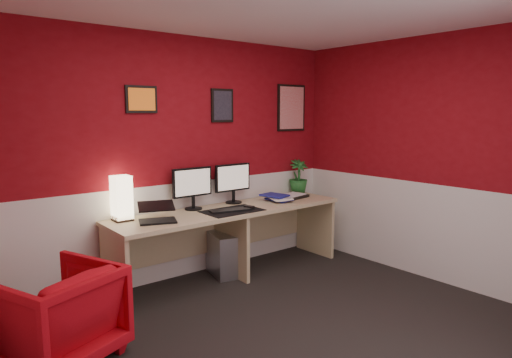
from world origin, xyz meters
The scene contains 23 objects.
ground centered at (0.00, 0.00, 0.00)m, with size 4.00×3.50×0.01m, color black.
wall_back centered at (0.00, 1.75, 1.25)m, with size 4.00×0.01×2.50m, color maroon.
wall_right centered at (2.00, 0.00, 1.25)m, with size 0.01×3.50×2.50m, color maroon.
wainscot_back centered at (0.00, 1.75, 0.50)m, with size 4.00×0.01×1.00m, color silver.
wainscot_right centered at (2.00, 0.00, 0.50)m, with size 0.01×3.50×1.00m, color silver.
desk centered at (0.42, 1.41, 0.36)m, with size 2.60×0.65×0.73m, color tan.
shoji_lamp centered at (-0.67, 1.61, 0.93)m, with size 0.16×0.16×0.40m, color #FFE5B2.
laptop centered at (-0.44, 1.35, 0.84)m, with size 0.33×0.23×0.22m, color black.
monitor_left centered at (0.10, 1.62, 1.02)m, with size 0.45×0.06×0.58m, color black.
monitor_right centered at (0.62, 1.63, 1.02)m, with size 0.45×0.06×0.58m, color black.
desk_mat centered at (0.36, 1.30, 0.73)m, with size 0.60×0.38×0.01m, color black.
keyboard centered at (0.34, 1.29, 0.74)m, with size 0.42×0.14×0.02m, color black.
mouse centered at (0.56, 1.27, 0.75)m, with size 0.06×0.10×0.03m, color black.
book_bottom centered at (1.00, 1.41, 0.74)m, with size 0.21×0.28×0.03m, color navy.
book_middle centered at (0.97, 1.41, 0.77)m, with size 0.23×0.31×0.02m, color silver.
book_top centered at (0.94, 1.40, 0.79)m, with size 0.22×0.29×0.03m, color navy.
zen_tray centered at (1.35, 1.45, 0.74)m, with size 0.35×0.25×0.03m, color black.
potted_plant centered at (1.61, 1.62, 0.94)m, with size 0.23×0.23×0.42m, color #19591E.
pc_tower centered at (0.36, 1.50, 0.23)m, with size 0.20×0.45×0.45m, color #99999E.
armchair centered at (-1.50, 0.81, 0.34)m, with size 0.72×0.75×0.68m, color red.
art_left centered at (-0.38, 1.74, 1.85)m, with size 0.32×0.02×0.26m, color orange.
art_center centered at (0.56, 1.74, 1.80)m, with size 0.28×0.02×0.36m, color black.
art_right centered at (1.58, 1.74, 1.78)m, with size 0.44×0.02×0.56m, color red.
Camera 1 is at (-2.28, -2.36, 1.73)m, focal length 31.74 mm.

